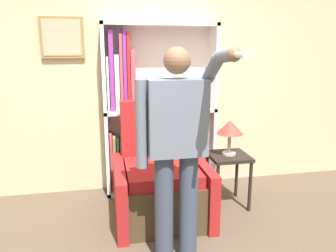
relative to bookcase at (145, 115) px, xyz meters
The scene contains 6 objects.
wall_back 0.50m from the bookcase, 72.11° to the left, with size 8.00×0.11×2.80m.
bookcase is the anchor object (origin of this frame).
armchair 0.86m from the bookcase, 84.44° to the right, with size 0.93×0.90×1.16m.
person_standing 1.39m from the bookcase, 87.28° to the right, with size 0.59×0.78×1.71m.
side_table 1.10m from the bookcase, 34.54° to the right, with size 0.42×0.42×0.58m.
table_lamp 1.00m from the bookcase, 34.54° to the right, with size 0.28×0.28×0.38m.
Camera 1 is at (-0.51, -1.86, 1.70)m, focal length 35.00 mm.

